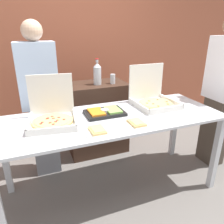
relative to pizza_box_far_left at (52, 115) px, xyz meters
The scene contains 13 objects.
ground_plane 1.08m from the pizza_box_far_left, ahead, with size 16.00×16.00×0.00m, color slate.
brick_wall_behind 1.77m from the pizza_box_far_left, 71.46° to the left, with size 10.00×0.06×2.80m.
buffet_table 0.58m from the pizza_box_far_left, ahead, with size 2.16×0.82×0.86m.
pizza_box_far_left is the anchor object (origin of this frame).
pizza_box_far_right 1.09m from the pizza_box_far_left, ahead, with size 0.43×0.45×0.42m.
paper_plate_front_left 0.76m from the pizza_box_far_left, 25.23° to the right, with size 0.21×0.21×0.03m.
paper_plate_front_center 0.46m from the pizza_box_far_left, 46.69° to the right, with size 0.26×0.26×0.03m.
veggie_tray 0.50m from the pizza_box_far_left, ahead, with size 0.38×0.26×0.05m.
sideboard_podium 1.11m from the pizza_box_far_left, 50.13° to the left, with size 0.79×0.49×0.97m.
soda_bottle 1.00m from the pizza_box_far_left, 47.78° to the left, with size 0.10×0.10×0.33m.
soda_can_silver 1.11m from the pizza_box_far_left, 39.09° to the left, with size 0.07×0.07×0.12m.
person_guest_plaid 0.53m from the pizza_box_far_left, 96.75° to the left, with size 0.40×0.22×1.73m.
person_guest_cap 1.95m from the pizza_box_far_left, ahead, with size 0.22×0.40×1.79m.
Camera 1 is at (-0.70, -1.80, 1.67)m, focal length 35.00 mm.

